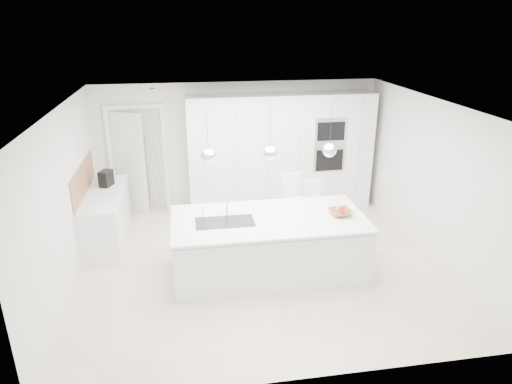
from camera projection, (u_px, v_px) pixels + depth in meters
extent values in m
plane|color=beige|center=(259.00, 263.00, 7.21)|extent=(5.50, 5.50, 0.00)
plane|color=silver|center=(238.00, 146.00, 9.06)|extent=(5.50, 0.00, 5.50)
plane|color=silver|center=(65.00, 201.00, 6.35)|extent=(0.00, 5.00, 5.00)
plane|color=white|center=(259.00, 106.00, 6.31)|extent=(5.50, 5.50, 0.00)
cube|color=white|center=(281.00, 153.00, 8.94)|extent=(3.60, 0.60, 2.30)
cube|color=white|center=(125.00, 164.00, 8.75)|extent=(0.76, 0.38, 2.00)
cube|color=white|center=(106.00, 218.00, 7.79)|extent=(0.60, 1.80, 0.86)
cube|color=white|center=(103.00, 194.00, 7.63)|extent=(0.62, 1.82, 0.04)
cube|color=#A96E46|center=(83.00, 179.00, 7.49)|extent=(0.02, 1.80, 0.50)
cube|color=white|center=(269.00, 248.00, 6.80)|extent=(2.80, 1.20, 0.86)
cube|color=white|center=(269.00, 219.00, 6.68)|extent=(2.84, 1.40, 0.04)
cylinder|color=white|center=(227.00, 207.00, 6.67)|extent=(0.02, 0.02, 0.30)
sphere|color=white|center=(208.00, 156.00, 6.14)|extent=(0.20, 0.20, 0.20)
sphere|color=white|center=(270.00, 153.00, 6.27)|extent=(0.20, 0.20, 0.20)
sphere|color=white|center=(330.00, 150.00, 6.39)|extent=(0.20, 0.20, 0.20)
imported|color=#A96E46|center=(340.00, 212.00, 6.75)|extent=(0.37, 0.37, 0.08)
cube|color=black|center=(106.00, 178.00, 7.88)|extent=(0.25, 0.30, 0.27)
sphere|color=red|center=(342.00, 212.00, 6.70)|extent=(0.08, 0.08, 0.08)
sphere|color=red|center=(341.00, 210.00, 6.77)|extent=(0.09, 0.09, 0.09)
sphere|color=red|center=(342.00, 210.00, 6.77)|extent=(0.08, 0.08, 0.08)
torus|color=yellow|center=(342.00, 208.00, 6.73)|extent=(0.22, 0.16, 0.19)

